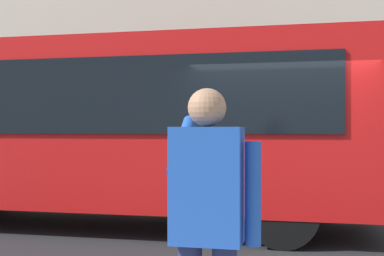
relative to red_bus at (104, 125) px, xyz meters
The scene contains 3 objects.
ground_plane 3.53m from the red_bus, 166.39° to the left, with size 60.00×60.00×0.00m, color #232326.
red_bus is the anchor object (origin of this frame).
pedestrian_photographer 5.89m from the red_bus, 118.05° to the left, with size 0.53×0.52×1.70m.
Camera 1 is at (-0.26, 7.24, 1.62)m, focal length 46.95 mm.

